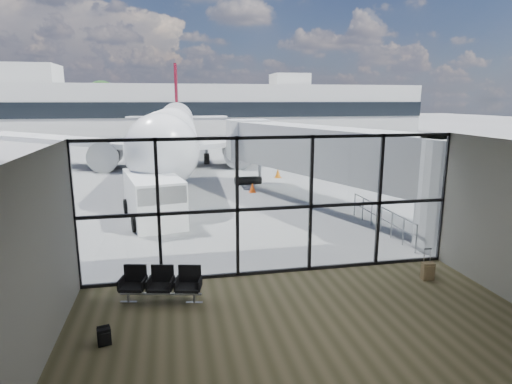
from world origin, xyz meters
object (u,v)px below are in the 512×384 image
object	(u,v)px
belt_loader	(166,162)
backpack	(104,337)
service_van	(154,197)
airliner	(173,129)
seating_row	(162,282)
suitcase	(428,271)

from	to	relation	value
belt_loader	backpack	bearing A→B (deg)	-115.72
backpack	service_van	bearing A→B (deg)	71.76
airliner	service_van	distance (m)	18.82
backpack	airliner	world-z (taller)	airliner
seating_row	service_van	size ratio (longest dim) A/B	0.43
suitcase	belt_loader	size ratio (longest dim) A/B	0.24
seating_row	airliner	xyz separation A→B (m)	(0.75, 27.18, 2.44)
seating_row	belt_loader	distance (m)	24.01
backpack	service_van	world-z (taller)	service_van
backpack	airliner	xyz separation A→B (m)	(2.04, 29.23, 2.78)
seating_row	belt_loader	size ratio (longest dim) A/B	0.55
service_van	seating_row	bearing A→B (deg)	-98.27
backpack	belt_loader	world-z (taller)	belt_loader
airliner	service_van	bearing A→B (deg)	-91.03
airliner	belt_loader	world-z (taller)	airliner
suitcase	belt_loader	xyz separation A→B (m)	(-8.16, 24.23, 0.31)
service_van	belt_loader	bearing A→B (deg)	77.09
airliner	service_van	world-z (taller)	airliner
backpack	suitcase	size ratio (longest dim) A/B	0.45
seating_row	backpack	bearing A→B (deg)	-109.63
airliner	belt_loader	xyz separation A→B (m)	(-0.73, -3.18, -2.39)
backpack	belt_loader	distance (m)	26.08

